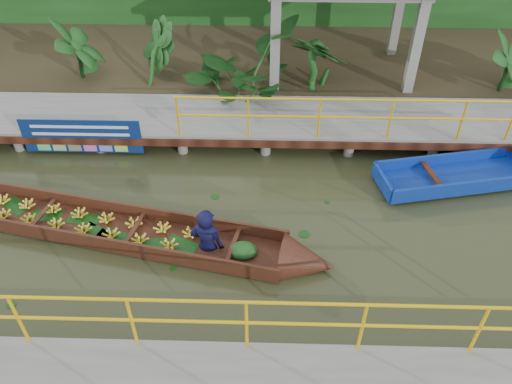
{
  "coord_description": "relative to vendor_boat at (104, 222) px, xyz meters",
  "views": [
    {
      "loc": [
        1.05,
        -7.18,
        6.99
      ],
      "look_at": [
        0.83,
        0.5,
        0.6
      ],
      "focal_mm": 35.0,
      "sensor_mm": 36.0,
      "label": 1
    }
  ],
  "objects": [
    {
      "name": "moored_blue_boat",
      "position": [
        8.32,
        1.98,
        -0.09
      ],
      "size": [
        4.17,
        1.83,
        0.96
      ],
      "rotation": [
        0.0,
        0.0,
        0.2
      ],
      "color": "#0D2D98",
      "rests_on": "ground"
    },
    {
      "name": "blue_banner",
      "position": [
        -1.16,
        2.59,
        0.29
      ],
      "size": [
        2.81,
        0.04,
        0.88
      ],
      "color": "navy",
      "rests_on": "ground"
    },
    {
      "name": "far_dock",
      "position": [
        2.16,
        3.54,
        0.21
      ],
      "size": [
        16.0,
        2.06,
        1.66
      ],
      "color": "slate",
      "rests_on": "ground"
    },
    {
      "name": "ground",
      "position": [
        2.14,
        0.11,
        -0.26
      ],
      "size": [
        80.0,
        80.0,
        0.0
      ],
      "primitive_type": "plane",
      "color": "#2D3219",
      "rests_on": "ground"
    },
    {
      "name": "vendor_boat",
      "position": [
        0.0,
        0.0,
        0.0
      ],
      "size": [
        9.84,
        2.98,
        2.25
      ],
      "rotation": [
        0.0,
        0.0,
        -0.21
      ],
      "color": "#37170F",
      "rests_on": "ground"
    },
    {
      "name": "land_strip",
      "position": [
        2.14,
        7.61,
        -0.04
      ],
      "size": [
        30.0,
        8.0,
        0.45
      ],
      "primitive_type": "cube",
      "color": "#2F2317",
      "rests_on": "ground"
    },
    {
      "name": "tropical_plants",
      "position": [
        4.21,
        5.41,
        1.08
      ],
      "size": [
        14.43,
        1.43,
        1.79
      ],
      "color": "#164215",
      "rests_on": "ground"
    }
  ]
}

